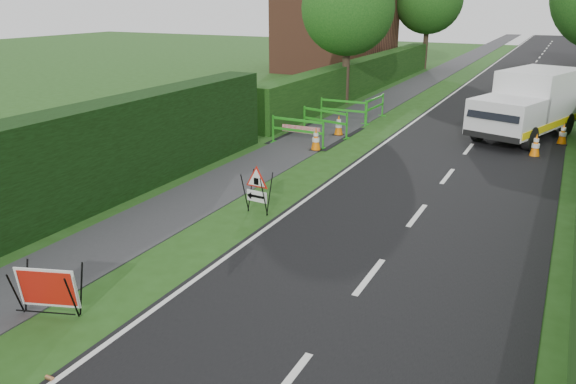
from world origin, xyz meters
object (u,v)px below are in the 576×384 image
(red_rect_sign, at_px, (47,289))
(triangle_sign, at_px, (256,186))
(works_van, at_px, (529,103))
(hatchback_car, at_px, (510,81))

(red_rect_sign, bearing_deg, triangle_sign, 63.51)
(triangle_sign, relative_size, works_van, 0.18)
(triangle_sign, bearing_deg, red_rect_sign, -93.11)
(triangle_sign, bearing_deg, hatchback_car, 86.21)
(hatchback_car, bearing_deg, triangle_sign, -106.05)
(red_rect_sign, height_order, works_van, works_van)
(triangle_sign, xyz_separation_m, works_van, (5.08, 11.45, 0.59))
(triangle_sign, relative_size, hatchback_car, 0.28)
(works_van, bearing_deg, triangle_sign, -95.69)
(works_van, height_order, hatchback_car, works_van)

